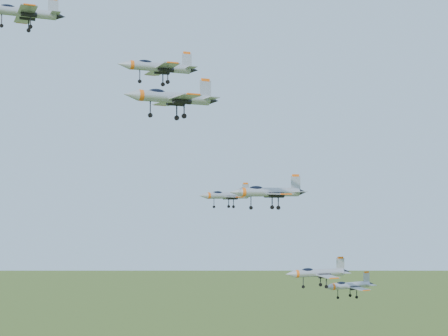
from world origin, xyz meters
TOP-DOWN VIEW (x-y plane):
  - jet_lead at (-20.16, 14.05)m, footprint 13.24×10.97m
  - jet_left_high at (-3.35, -0.26)m, footprint 12.55×10.41m
  - jet_right_high at (-7.90, -15.49)m, footprint 12.60×10.36m
  - jet_left_low at (14.14, 10.56)m, footprint 10.65×8.79m
  - jet_right_low at (11.25, -7.40)m, footprint 12.43×10.41m
  - jet_trail at (26.04, 0.22)m, footprint 11.99×10.08m
  - jet_extra at (36.47, 4.55)m, footprint 11.05×9.14m

SIDE VIEW (x-z plane):
  - jet_extra at x=36.47m, z-range 111.19..114.14m
  - jet_trail at x=26.04m, z-range 114.54..117.76m
  - jet_left_low at x=14.14m, z-range 127.74..130.59m
  - jet_right_low at x=11.25m, z-range 128.18..131.51m
  - jet_right_high at x=-7.90m, z-range 139.74..143.11m
  - jet_left_high at x=-3.35m, z-range 146.56..149.91m
  - jet_lead at x=-20.16m, z-range 155.91..159.45m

